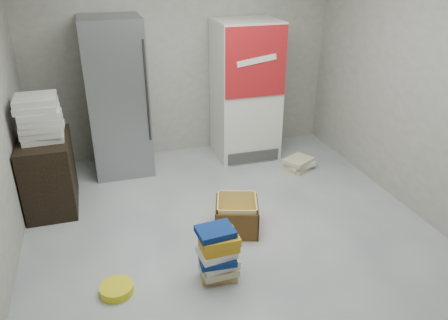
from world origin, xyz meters
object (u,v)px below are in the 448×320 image
at_px(coke_cooler, 246,90).
at_px(phonebook_stack_main, 218,254).
at_px(wood_shelf, 49,173).
at_px(steel_fridge, 117,98).
at_px(cardboard_box, 237,217).

xyz_separation_m(coke_cooler, phonebook_stack_main, (-1.07, -2.39, -0.65)).
bearing_deg(wood_shelf, steel_fridge, 41.31).
relative_size(coke_cooler, phonebook_stack_main, 3.61).
distance_m(steel_fridge, coke_cooler, 1.65).
bearing_deg(wood_shelf, coke_cooler, 16.28).
xyz_separation_m(wood_shelf, phonebook_stack_main, (1.41, -1.67, -0.15)).
xyz_separation_m(coke_cooler, wood_shelf, (-2.48, -0.72, -0.50)).
bearing_deg(phonebook_stack_main, coke_cooler, 67.91).
height_order(steel_fridge, wood_shelf, steel_fridge).
bearing_deg(steel_fridge, coke_cooler, -0.18).
height_order(coke_cooler, phonebook_stack_main, coke_cooler).
xyz_separation_m(coke_cooler, cardboard_box, (-0.69, -1.75, -0.76)).
relative_size(coke_cooler, wood_shelf, 2.25).
bearing_deg(phonebook_stack_main, wood_shelf, 132.26).
relative_size(steel_fridge, coke_cooler, 1.06).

